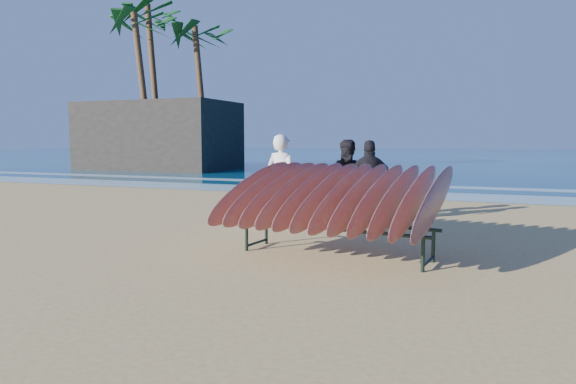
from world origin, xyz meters
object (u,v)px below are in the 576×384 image
at_px(palm_right, 153,19).
at_px(person_dark_b, 370,182).
at_px(building, 159,136).
at_px(person_dark_a, 349,180).
at_px(person_white, 282,180).
at_px(palm_left, 142,27).
at_px(palm_mid, 200,39).
at_px(surfboard_rack, 336,196).

bearing_deg(palm_right, person_dark_b, -42.24).
bearing_deg(building, person_dark_a, -43.21).
xyz_separation_m(person_white, palm_left, (-14.88, 14.77, 7.36)).
relative_size(building, palm_mid, 1.06).
height_order(surfboard_rack, palm_mid, palm_mid).
xyz_separation_m(person_dark_b, palm_right, (-17.21, 15.63, 8.33)).
relative_size(person_white, building, 0.21).
bearing_deg(palm_left, building, 101.58).
relative_size(surfboard_rack, person_white, 1.75).
bearing_deg(surfboard_rack, palm_mid, 132.66).
bearing_deg(palm_right, person_dark_a, -42.85).
distance_m(palm_left, palm_right, 2.22).
bearing_deg(person_dark_a, palm_mid, 117.26).
bearing_deg(person_dark_a, building, 123.62).
height_order(person_white, person_dark_a, person_white).
height_order(person_dark_b, palm_mid, palm_mid).
distance_m(surfboard_rack, building, 25.77).
height_order(person_dark_b, building, building).
bearing_deg(building, person_dark_b, -42.59).
bearing_deg(person_dark_b, surfboard_rack, 77.40).
bearing_deg(palm_mid, building, -167.62).
height_order(person_dark_b, palm_right, palm_right).
bearing_deg(surfboard_rack, person_dark_b, 100.52).
xyz_separation_m(surfboard_rack, person_dark_a, (-0.77, 3.68, -0.04)).
height_order(surfboard_rack, person_white, person_white).
bearing_deg(palm_right, building, -7.00).
relative_size(person_white, person_dark_a, 1.06).
height_order(palm_left, palm_mid, palm_left).
bearing_deg(palm_mid, palm_right, -169.11).
distance_m(surfboard_rack, palm_mid, 25.45).
bearing_deg(person_white, person_dark_a, -124.11).
height_order(surfboard_rack, palm_right, palm_right).
distance_m(surfboard_rack, person_dark_b, 3.55).
bearing_deg(palm_mid, person_white, -54.12).
relative_size(person_white, palm_mid, 0.22).
bearing_deg(palm_right, person_white, -47.12).
relative_size(person_dark_a, building, 0.20).
distance_m(person_white, palm_right, 24.24).
height_order(person_dark_a, person_dark_b, person_dark_a).
distance_m(person_white, palm_mid, 22.42).
distance_m(palm_left, palm_mid, 3.48).
relative_size(palm_left, palm_right, 0.91).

